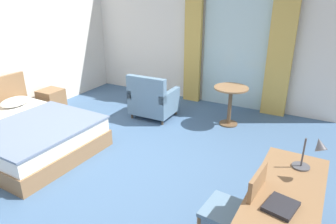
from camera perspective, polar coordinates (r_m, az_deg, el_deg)
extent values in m
cube|color=#426084|center=(4.60, -9.52, -10.11)|extent=(6.03, 6.95, 0.10)
cube|color=silver|center=(6.79, 6.68, 13.53)|extent=(5.63, 0.12, 2.76)
cube|color=silver|center=(6.51, 12.39, 11.32)|extent=(1.35, 0.02, 2.43)
cube|color=tan|center=(6.70, 4.68, 12.56)|extent=(0.37, 0.10, 2.55)
cube|color=tan|center=(6.22, 20.20, 10.56)|extent=(0.46, 0.10, 2.55)
cube|color=olive|center=(5.31, -24.80, -5.18)|extent=(2.13, 1.74, 0.25)
cube|color=white|center=(5.22, -25.21, -2.87)|extent=(2.06, 1.68, 0.22)
cube|color=slate|center=(4.91, -23.13, -2.47)|extent=(1.43, 1.69, 0.03)
ellipsoid|color=white|center=(5.94, -26.60, 1.71)|extent=(0.37, 0.53, 0.14)
cube|color=olive|center=(6.68, -20.82, 1.92)|extent=(0.41, 0.43, 0.47)
cube|color=brown|center=(6.52, -22.34, 2.10)|extent=(0.35, 0.01, 0.11)
cube|color=olive|center=(2.91, 21.11, -13.99)|extent=(0.62, 1.52, 0.04)
cube|color=olive|center=(2.94, 20.95, -14.90)|extent=(0.57, 1.44, 0.08)
cube|color=olive|center=(3.72, 26.28, -13.46)|extent=(0.06, 0.06, 0.72)
cube|color=olive|center=(3.74, 18.16, -11.84)|extent=(0.06, 0.06, 0.72)
cube|color=slate|center=(3.07, 11.36, -17.72)|extent=(0.51, 0.47, 0.04)
cube|color=olive|center=(2.86, 16.00, -14.82)|extent=(0.07, 0.40, 0.50)
cylinder|color=olive|center=(3.42, 8.83, -17.73)|extent=(0.04, 0.04, 0.42)
cylinder|color=#4C4C51|center=(3.30, 23.47, -9.27)|extent=(0.17, 0.17, 0.02)
cylinder|color=#4C4C51|center=(3.22, 23.89, -6.86)|extent=(0.02, 0.02, 0.30)
cone|color=#4C4C51|center=(3.02, 26.42, -5.40)|extent=(0.16, 0.14, 0.18)
cube|color=#232328|center=(2.70, 20.25, -16.11)|extent=(0.28, 0.31, 0.03)
cube|color=slate|center=(6.03, -2.61, 1.48)|extent=(0.80, 0.70, 0.31)
cube|color=slate|center=(5.67, -4.11, 4.25)|extent=(0.80, 0.13, 0.46)
cube|color=slate|center=(5.79, 0.34, 3.12)|extent=(0.11, 0.69, 0.16)
cube|color=slate|center=(6.12, -5.47, 4.08)|extent=(0.11, 0.69, 0.16)
cylinder|color=#4C3D2D|center=(6.19, 1.45, 0.00)|extent=(0.04, 0.04, 0.10)
cylinder|color=#4C3D2D|center=(6.49, -3.91, 1.04)|extent=(0.04, 0.04, 0.10)
cylinder|color=#4C3D2D|center=(5.72, -1.06, -1.90)|extent=(0.04, 0.04, 0.10)
cylinder|color=#4C3D2D|center=(6.05, -6.69, -0.69)|extent=(0.04, 0.04, 0.10)
cylinder|color=olive|center=(5.62, 11.68, 4.40)|extent=(0.61, 0.61, 0.03)
cylinder|color=brown|center=(5.74, 11.40, 0.95)|extent=(0.07, 0.07, 0.70)
cylinder|color=brown|center=(5.87, 11.16, -2.11)|extent=(0.34, 0.34, 0.02)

